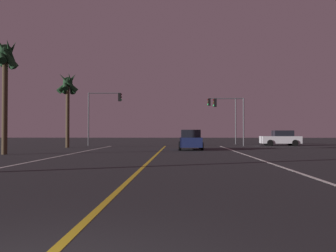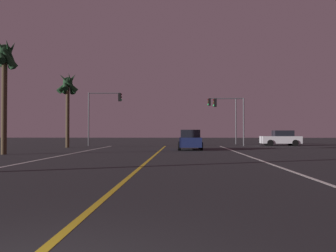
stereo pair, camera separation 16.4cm
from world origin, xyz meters
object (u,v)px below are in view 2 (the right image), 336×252
at_px(traffic_light_near_left, 104,106).
at_px(palm_tree_left_mid, 5,62).
at_px(car_crossing_side, 281,138).
at_px(car_ahead_far, 190,140).
at_px(traffic_light_near_right, 229,110).
at_px(palm_tree_left_far, 68,88).
at_px(traffic_light_far_right, 223,110).

height_order(traffic_light_near_left, palm_tree_left_mid, palm_tree_left_mid).
height_order(car_crossing_side, car_ahead_far, same).
bearing_deg(traffic_light_near_left, traffic_light_near_right, -0.00).
height_order(traffic_light_near_right, traffic_light_near_left, traffic_light_near_left).
xyz_separation_m(traffic_light_near_left, palm_tree_left_mid, (-3.35, -15.71, 1.82)).
height_order(car_crossing_side, palm_tree_left_far, palm_tree_left_far).
height_order(car_ahead_far, traffic_light_far_right, traffic_light_far_right).
relative_size(palm_tree_left_mid, palm_tree_left_far, 1.07).
bearing_deg(traffic_light_far_right, traffic_light_near_left, 21.97).
xyz_separation_m(car_ahead_far, palm_tree_left_mid, (-12.60, -7.05, 5.37)).
height_order(traffic_light_near_right, palm_tree_left_far, palm_tree_left_far).
relative_size(traffic_light_near_left, palm_tree_left_mid, 0.74).
height_order(car_ahead_far, traffic_light_near_right, traffic_light_near_right).
distance_m(car_crossing_side, traffic_light_near_left, 20.00).
bearing_deg(car_ahead_far, palm_tree_left_mid, 119.22).
relative_size(car_crossing_side, palm_tree_left_mid, 0.54).
bearing_deg(traffic_light_far_right, palm_tree_left_far, 31.78).
distance_m(car_ahead_far, traffic_light_far_right, 15.23).
bearing_deg(palm_tree_left_mid, car_crossing_side, 36.38).
bearing_deg(palm_tree_left_mid, traffic_light_near_right, 42.73).
relative_size(traffic_light_far_right, palm_tree_left_mid, 0.73).
bearing_deg(palm_tree_left_far, palm_tree_left_mid, -93.77).
distance_m(traffic_light_far_right, palm_tree_left_mid, 27.24).
distance_m(traffic_light_near_left, palm_tree_left_far, 5.46).
distance_m(traffic_light_near_right, palm_tree_left_mid, 23.27).
relative_size(car_crossing_side, palm_tree_left_far, 0.58).
xyz_separation_m(traffic_light_near_left, traffic_light_far_right, (13.63, 5.50, -0.08)).
xyz_separation_m(car_crossing_side, traffic_light_near_right, (-5.98, -1.22, 3.09)).
bearing_deg(palm_tree_left_far, traffic_light_far_right, 31.78).
xyz_separation_m(palm_tree_left_mid, palm_tree_left_far, (0.73, 11.15, -0.38)).
height_order(car_crossing_side, traffic_light_near_right, traffic_light_near_right).
bearing_deg(car_crossing_side, traffic_light_near_left, 3.57).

